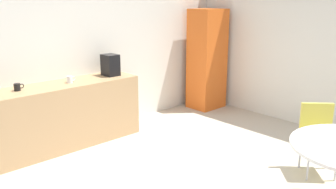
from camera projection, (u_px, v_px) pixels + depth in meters
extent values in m
cube|color=white|center=(69.00, 50.00, 5.33)|extent=(6.00, 0.10, 2.60)
cube|color=tan|center=(65.00, 115.00, 5.10)|extent=(2.15, 0.60, 0.90)
cube|color=orange|center=(207.00, 59.00, 6.78)|extent=(0.60, 0.50, 1.84)
cylinder|color=silver|center=(308.00, 163.00, 4.16)|extent=(0.02, 0.02, 0.42)
cylinder|color=silver|center=(327.00, 152.00, 4.45)|extent=(0.02, 0.02, 0.42)
cylinder|color=silver|center=(300.00, 152.00, 4.46)|extent=(0.02, 0.02, 0.42)
cube|color=#D8CC4C|center=(320.00, 140.00, 4.24)|extent=(0.59, 0.59, 0.03)
cube|color=#D8CC4C|center=(316.00, 118.00, 4.37)|extent=(0.29, 0.30, 0.38)
cylinder|color=black|center=(17.00, 87.00, 4.59)|extent=(0.08, 0.08, 0.09)
torus|color=black|center=(22.00, 86.00, 4.63)|extent=(0.06, 0.01, 0.06)
cylinder|color=white|center=(70.00, 80.00, 5.01)|extent=(0.08, 0.08, 0.09)
torus|color=white|center=(73.00, 79.00, 5.05)|extent=(0.06, 0.01, 0.06)
cube|color=black|center=(110.00, 65.00, 5.46)|extent=(0.20, 0.24, 0.32)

